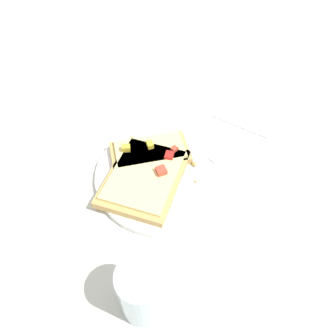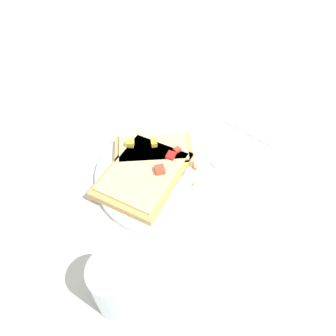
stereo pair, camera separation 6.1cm
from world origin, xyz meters
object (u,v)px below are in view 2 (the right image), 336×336
(knife, at_px, (209,168))
(napkin, at_px, (260,125))
(pizza_slice_corner, at_px, (153,150))
(pizza_slice_main, at_px, (143,174))
(drinking_glass, at_px, (116,285))
(plate, at_px, (168,173))
(fork, at_px, (171,154))

(knife, bearing_deg, napkin, -164.89)
(pizza_slice_corner, distance_m, napkin, 0.25)
(pizza_slice_main, distance_m, drinking_glass, 0.22)
(pizza_slice_corner, bearing_deg, plate, -62.77)
(fork, xyz_separation_m, knife, (0.08, 0.02, -0.00))
(napkin, bearing_deg, knife, -90.66)
(drinking_glass, height_order, napkin, drinking_glass)
(plate, xyz_separation_m, napkin, (0.06, 0.24, -0.00))
(knife, relative_size, pizza_slice_corner, 1.30)
(fork, height_order, drinking_glass, drinking_glass)
(plate, relative_size, fork, 1.30)
(fork, xyz_separation_m, pizza_slice_main, (-0.00, -0.08, 0.01))
(knife, xyz_separation_m, pizza_slice_main, (-0.08, -0.10, 0.01))
(plate, distance_m, napkin, 0.24)
(drinking_glass, bearing_deg, knife, 99.74)
(drinking_glass, bearing_deg, fork, 116.48)
(pizza_slice_corner, xyz_separation_m, napkin, (0.11, 0.22, -0.02))
(knife, relative_size, pizza_slice_main, 1.07)
(knife, relative_size, napkin, 1.62)
(fork, bearing_deg, knife, 119.70)
(plate, xyz_separation_m, pizza_slice_main, (-0.02, -0.04, 0.02))
(plate, bearing_deg, pizza_slice_corner, 163.37)
(pizza_slice_main, bearing_deg, napkin, -30.84)
(plate, distance_m, fork, 0.04)
(plate, xyz_separation_m, drinking_glass, (0.10, -0.22, 0.04))
(fork, distance_m, napkin, 0.22)
(napkin, bearing_deg, pizza_slice_main, -106.30)
(fork, bearing_deg, napkin, 173.10)
(knife, distance_m, drinking_glass, 0.28)
(fork, height_order, pizza_slice_main, pizza_slice_main)
(pizza_slice_main, xyz_separation_m, drinking_glass, (0.13, -0.18, 0.03))
(fork, height_order, pizza_slice_corner, pizza_slice_corner)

